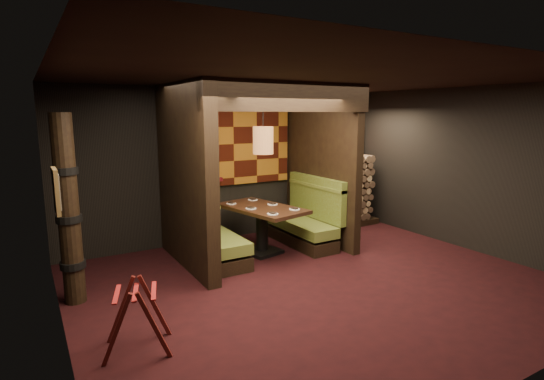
{
  "coord_description": "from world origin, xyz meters",
  "views": [
    {
      "loc": [
        -3.47,
        -4.59,
        2.38
      ],
      "look_at": [
        0.0,
        1.3,
        1.15
      ],
      "focal_mm": 28.0,
      "sensor_mm": 36.0,
      "label": 1
    }
  ],
  "objects": [
    {
      "name": "ceiling",
      "position": [
        0.0,
        0.0,
        2.86
      ],
      "size": [
        6.5,
        5.5,
        0.02
      ],
      "primitive_type": "cube",
      "color": "black",
      "rests_on": "ground"
    },
    {
      "name": "header_beam",
      "position": [
        -0.02,
        0.7,
        2.63
      ],
      "size": [
        2.85,
        0.18,
        0.44
      ],
      "primitive_type": "cube",
      "color": "black",
      "rests_on": "partition_left"
    },
    {
      "name": "booth_bench_right",
      "position": [
        0.93,
        1.65,
        0.4
      ],
      "size": [
        0.68,
        1.6,
        1.14
      ],
      "color": "black",
      "rests_on": "floor"
    },
    {
      "name": "wall_front",
      "position": [
        0.0,
        -2.76,
        1.43
      ],
      "size": [
        6.5,
        0.02,
        2.85
      ],
      "primitive_type": "cube",
      "color": "black",
      "rests_on": "ground"
    },
    {
      "name": "framed_picture",
      "position": [
        -3.22,
        0.1,
        1.62
      ],
      "size": [
        0.05,
        0.36,
        0.46
      ],
      "color": "olive",
      "rests_on": "wall_left"
    },
    {
      "name": "place_settings",
      "position": [
        -0.04,
        1.57,
        0.83
      ],
      "size": [
        0.88,
        1.33,
        0.03
      ],
      "color": "white",
      "rests_on": "dining_table"
    },
    {
      "name": "firewood_stack",
      "position": [
        2.29,
        2.35,
        0.75
      ],
      "size": [
        1.73,
        0.7,
        1.5
      ],
      "color": "black",
      "rests_on": "floor"
    },
    {
      "name": "partition_left",
      "position": [
        -1.35,
        1.65,
        1.43
      ],
      "size": [
        0.2,
        2.2,
        2.85
      ],
      "primitive_type": "cube",
      "color": "black",
      "rests_on": "floor"
    },
    {
      "name": "mosaic_header",
      "position": [
        2.29,
        2.68,
        1.78
      ],
      "size": [
        1.83,
        0.1,
        0.56
      ],
      "primitive_type": "cube",
      "color": "maroon",
      "rests_on": "wall_back"
    },
    {
      "name": "wall_left",
      "position": [
        -3.26,
        0.0,
        1.43
      ],
      "size": [
        0.02,
        5.5,
        2.85
      ],
      "primitive_type": "cube",
      "color": "black",
      "rests_on": "ground"
    },
    {
      "name": "bay_front_post",
      "position": [
        1.39,
        1.96,
        1.43
      ],
      "size": [
        0.08,
        0.08,
        2.85
      ],
      "primitive_type": "cube",
      "color": "black",
      "rests_on": "floor"
    },
    {
      "name": "lacquer_shelf",
      "position": [
        -0.6,
        2.65,
        1.18
      ],
      "size": [
        0.6,
        0.12,
        0.07
      ],
      "primitive_type": "cube",
      "color": "#5F1017",
      "rests_on": "wall_back"
    },
    {
      "name": "luggage_rack",
      "position": [
        -2.62,
        -0.45,
        0.38
      ],
      "size": [
        0.8,
        0.66,
        0.76
      ],
      "color": "#4A1210",
      "rests_on": "floor"
    },
    {
      "name": "dining_table",
      "position": [
        -0.04,
        1.57,
        0.59
      ],
      "size": [
        1.16,
        1.7,
        0.82
      ],
      "color": "black",
      "rests_on": "floor"
    },
    {
      "name": "wall_back",
      "position": [
        0.0,
        2.76,
        1.43
      ],
      "size": [
        6.5,
        0.02,
        2.85
      ],
      "primitive_type": "cube",
      "color": "black",
      "rests_on": "ground"
    },
    {
      "name": "floor",
      "position": [
        0.0,
        0.0,
        -0.01
      ],
      "size": [
        6.5,
        5.5,
        0.02
      ],
      "primitive_type": "cube",
      "color": "black",
      "rests_on": "ground"
    },
    {
      "name": "tapa_back_panel",
      "position": [
        -0.02,
        2.71,
        1.82
      ],
      "size": [
        2.4,
        0.06,
        1.55
      ],
      "primitive_type": "cube",
      "color": "#AB681C",
      "rests_on": "wall_back"
    },
    {
      "name": "booth_bench_left",
      "position": [
        -0.96,
        1.65,
        0.4
      ],
      "size": [
        0.68,
        1.6,
        1.14
      ],
      "color": "black",
      "rests_on": "floor"
    },
    {
      "name": "totem_column",
      "position": [
        -3.05,
        1.1,
        1.19
      ],
      "size": [
        0.31,
        0.31,
        2.4
      ],
      "color": "black",
      "rests_on": "floor"
    },
    {
      "name": "wall_right",
      "position": [
        3.26,
        0.0,
        1.43
      ],
      "size": [
        0.02,
        5.5,
        2.85
      ],
      "primitive_type": "cube",
      "color": "black",
      "rests_on": "ground"
    },
    {
      "name": "pendant_lamp",
      "position": [
        -0.04,
        1.52,
        1.95
      ],
      "size": [
        0.34,
        0.34,
        1.12
      ],
      "color": "#915C30",
      "rests_on": "ceiling"
    },
    {
      "name": "partition_right",
      "position": [
        1.3,
        1.7,
        1.43
      ],
      "size": [
        0.15,
        2.1,
        2.85
      ],
      "primitive_type": "cube",
      "color": "black",
      "rests_on": "floor"
    },
    {
      "name": "tapa_side_panel",
      "position": [
        -1.23,
        1.82,
        1.85
      ],
      "size": [
        0.04,
        1.85,
        1.45
      ],
      "primitive_type": "cube",
      "color": "#AB681C",
      "rests_on": "partition_left"
    }
  ]
}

